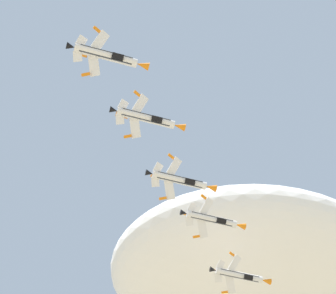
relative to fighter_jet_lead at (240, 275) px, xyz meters
The scene contains 6 objects.
cloud_near_formation 34.59m from the fighter_jet_lead, 62.36° to the left, with size 89.40×65.98×29.96m, color white.
fighter_jet_lead is the anchor object (origin of this frame).
fighter_jet_left_wing 18.50m from the fighter_jet_lead, 120.49° to the right, with size 15.93×7.94×7.09m.
fighter_jet_right_wing 33.62m from the fighter_jet_lead, 123.46° to the right, with size 15.93×7.77×7.27m.
fighter_jet_left_outer 49.87m from the fighter_jet_lead, 123.03° to the right, with size 15.93×7.55×7.48m.
fighter_jet_right_outer 65.72m from the fighter_jet_lead, 123.19° to the right, with size 15.93×7.63×7.40m.
Camera 1 is at (4.64, -2.91, 1.88)m, focal length 58.66 mm.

